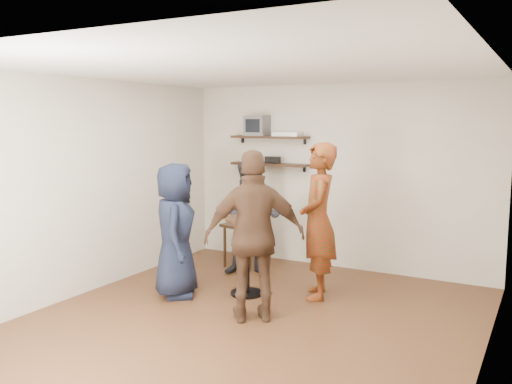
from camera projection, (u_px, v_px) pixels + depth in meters
room at (249, 199)px, 5.49m from camera, size 4.58×5.08×2.68m
shelf_upper at (270, 137)px, 7.96m from camera, size 1.20×0.25×0.04m
shelf_lower at (269, 164)px, 8.01m from camera, size 1.20×0.25×0.04m
crt_monitor at (257, 126)px, 8.04m from camera, size 0.32×0.30×0.30m
dvd_deck at (288, 134)px, 7.81m from camera, size 0.40×0.24×0.06m
radio at (273, 160)px, 7.98m from camera, size 0.22×0.10×0.10m
power_strip at (253, 161)px, 8.20m from camera, size 0.30×0.05×0.03m
side_table at (244, 231)px, 7.81m from camera, size 0.62×0.62×0.62m
vase_lilies at (244, 202)px, 7.76m from camera, size 0.19×0.20×0.98m
drinks_table at (247, 245)px, 6.49m from camera, size 0.52×0.52×0.95m
wine_glass_fl at (241, 206)px, 6.42m from camera, size 0.07×0.07×0.20m
wine_glass_fr at (250, 207)px, 6.38m from camera, size 0.07×0.07×0.20m
wine_glass_bl at (247, 205)px, 6.49m from camera, size 0.07×0.07×0.21m
wine_glass_br at (248, 205)px, 6.44m from camera, size 0.07×0.07×0.22m
person_plaid at (318, 221)px, 6.37m from camera, size 0.67×0.79×1.84m
person_dark at (252, 218)px, 7.31m from camera, size 0.95×0.87×1.58m
person_navy at (175, 230)px, 6.42m from camera, size 0.85×0.93×1.60m
person_brown at (255, 236)px, 5.62m from camera, size 1.11×0.97×1.80m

